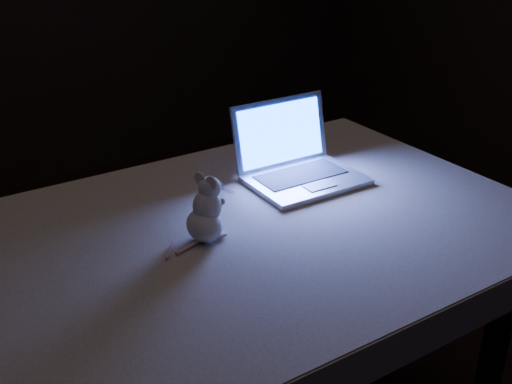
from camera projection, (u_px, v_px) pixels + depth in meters
table at (243, 353)px, 1.91m from camera, size 1.56×1.02×0.83m
tablecloth at (261, 233)px, 1.81m from camera, size 1.72×1.20×0.10m
laptop at (307, 148)px, 1.94m from camera, size 0.35×0.31×0.23m
plush_mouse at (204, 209)px, 1.63m from camera, size 0.14×0.14×0.18m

